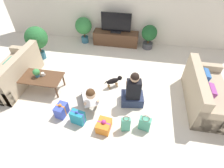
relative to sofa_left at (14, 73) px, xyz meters
The scene contains 20 objects.
ground_plane 2.45m from the sofa_left, ahead, with size 16.00×16.00×0.00m, color beige.
wall_back 3.81m from the sofa_left, 48.71° to the left, with size 8.40×0.06×2.60m.
sofa_left is the anchor object (origin of this frame).
sofa_right 4.85m from the sofa_left, ahead, with size 0.85×1.70×0.86m.
coffee_table 0.85m from the sofa_left, ahead, with size 1.10×0.58×0.41m.
tv_console 3.42m from the sofa_left, 46.45° to the left, with size 1.55×0.43×0.46m.
tv 3.45m from the sofa_left, 46.45° to the left, with size 1.00×0.20×0.67m.
potted_plant_corner_left 1.27m from the sofa_left, 82.88° to the left, with size 0.66×0.66×1.05m.
potted_plant_back_left 2.74m from the sofa_left, 63.17° to the left, with size 0.57×0.57×0.91m.
potted_plant_back_right 4.25m from the sofa_left, 34.88° to the left, with size 0.51×0.51×0.81m.
person_kneeling 2.26m from the sofa_left, 12.09° to the right, with size 0.63×0.83×0.80m.
person_sitting 3.19m from the sofa_left, ahead, with size 0.57×0.53×0.96m.
dog 2.68m from the sofa_left, ahead, with size 0.44×0.32×0.30m.
gift_box_a 2.87m from the sofa_left, 21.49° to the right, with size 0.31×0.35×0.30m.
gift_box_b 2.29m from the sofa_left, 25.14° to the right, with size 0.33×0.23×0.38m.
gift_box_c 1.85m from the sofa_left, 26.99° to the right, with size 0.26×0.34×0.36m.
gift_bag_a 3.27m from the sofa_left, 17.54° to the right, with size 0.20×0.15×0.39m.
gift_bag_b 3.62m from the sofa_left, 14.20° to the right, with size 0.26×0.18×0.35m.
mug 0.92m from the sofa_left, ahead, with size 0.12×0.08×0.09m.
tabletop_plant 0.82m from the sofa_left, ahead, with size 0.17×0.17×0.22m.
Camera 1 is at (0.77, -3.20, 3.27)m, focal length 28.00 mm.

